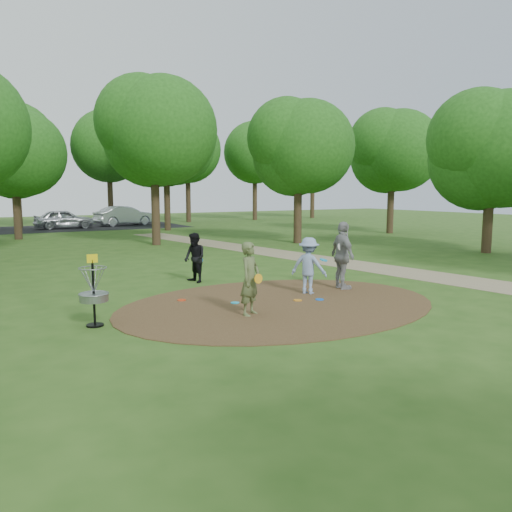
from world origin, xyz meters
TOP-DOWN VIEW (x-y plane):
  - ground at (0.00, 0.00)m, footprint 100.00×100.00m
  - dirt_clearing at (0.00, 0.00)m, footprint 8.40×8.40m
  - footpath at (6.50, 2.00)m, footprint 7.55×39.89m
  - parking_lot at (2.00, 30.00)m, footprint 14.00×8.00m
  - player_observer_with_disc at (-1.20, -0.57)m, footprint 0.74×0.67m
  - player_throwing_with_disc at (1.39, 0.69)m, footprint 1.18×1.17m
  - player_walking_with_disc at (-0.62, 3.91)m, footprint 0.69×0.83m
  - player_waiting_with_disc at (2.64, 0.73)m, footprint 0.70×1.23m
  - disc_ground_cyan at (-0.95, 0.64)m, footprint 0.22×0.22m
  - disc_ground_blue at (1.14, -0.14)m, footprint 0.22×0.22m
  - disc_ground_red at (-2.00, 1.62)m, footprint 0.22×0.22m
  - car_left at (-0.19, 29.41)m, footprint 4.27×1.73m
  - car_right at (4.72, 30.48)m, footprint 5.08×2.68m
  - disc_ground_orange at (0.59, 0.07)m, footprint 0.22×0.22m
  - disc_golf_basket at (-4.50, 0.30)m, footprint 0.63×0.63m
  - tree_ring at (2.77, 8.08)m, footprint 36.88×45.76m

SIDE VIEW (x-z plane):
  - ground at x=0.00m, z-range 0.00..0.00m
  - parking_lot at x=2.00m, z-range 0.00..0.01m
  - footpath at x=6.50m, z-range 0.00..0.01m
  - dirt_clearing at x=0.00m, z-range 0.00..0.02m
  - disc_ground_cyan at x=-0.95m, z-range 0.02..0.04m
  - disc_ground_blue at x=1.14m, z-range 0.02..0.04m
  - disc_ground_red at x=-2.00m, z-range 0.02..0.04m
  - disc_ground_orange at x=0.59m, z-range 0.02..0.04m
  - car_left at x=-0.19m, z-range 0.00..1.45m
  - player_walking_with_disc at x=-0.62m, z-range 0.00..1.56m
  - player_throwing_with_disc at x=1.39m, z-range 0.00..1.58m
  - car_right at x=4.72m, z-range 0.00..1.59m
  - player_observer_with_disc at x=-1.20m, z-range 0.00..1.70m
  - disc_golf_basket at x=-4.50m, z-range 0.10..1.64m
  - player_waiting_with_disc at x=2.64m, z-range 0.00..1.98m
  - tree_ring at x=2.77m, z-range 0.64..9.72m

